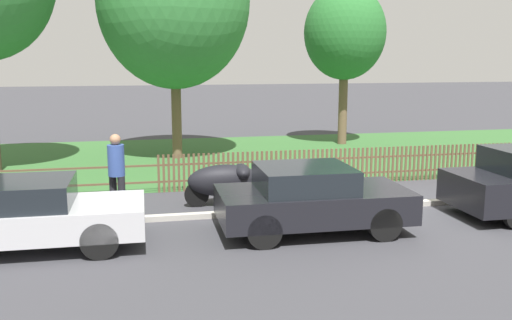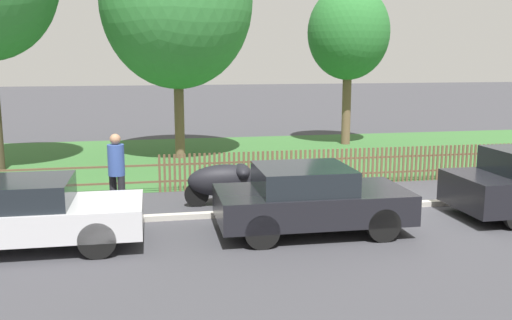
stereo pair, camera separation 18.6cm
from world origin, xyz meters
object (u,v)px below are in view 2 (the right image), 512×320
object	(u,v)px
tree_mid_park	(348,33)
pedestrian_near_fence	(116,169)
parked_car_silver_hatchback	(25,213)
covered_motorcycle	(226,180)
tree_behind_motorcycle	(177,1)
parked_car_black_saloon	(310,198)

from	to	relation	value
tree_mid_park	pedestrian_near_fence	bearing A→B (deg)	-134.14
parked_car_silver_hatchback	pedestrian_near_fence	world-z (taller)	pedestrian_near_fence
parked_car_silver_hatchback	covered_motorcycle	distance (m)	4.72
parked_car_silver_hatchback	tree_behind_motorcycle	size ratio (longest dim) A/B	0.50
covered_motorcycle	pedestrian_near_fence	xyz separation A→B (m)	(-2.51, -0.26, 0.42)
parked_car_black_saloon	tree_mid_park	world-z (taller)	tree_mid_park
parked_car_black_saloon	tree_behind_motorcycle	distance (m)	10.47
pedestrian_near_fence	tree_mid_park	bearing A→B (deg)	88.71
parked_car_black_saloon	pedestrian_near_fence	size ratio (longest dim) A/B	2.11
tree_mid_park	covered_motorcycle	bearing A→B (deg)	-125.30
tree_behind_motorcycle	tree_mid_park	world-z (taller)	tree_behind_motorcycle
parked_car_silver_hatchback	tree_mid_park	world-z (taller)	tree_mid_park
tree_mid_park	parked_car_black_saloon	bearing A→B (deg)	-113.34
parked_car_silver_hatchback	parked_car_black_saloon	size ratio (longest dim) A/B	1.08
parked_car_silver_hatchback	covered_motorcycle	world-z (taller)	parked_car_silver_hatchback
parked_car_silver_hatchback	tree_behind_motorcycle	world-z (taller)	tree_behind_motorcycle
parked_car_silver_hatchback	covered_motorcycle	bearing A→B (deg)	30.80
parked_car_black_saloon	tree_mid_park	size ratio (longest dim) A/B	0.61
parked_car_black_saloon	covered_motorcycle	size ratio (longest dim) A/B	2.02
parked_car_silver_hatchback	tree_mid_park	distance (m)	15.47
covered_motorcycle	pedestrian_near_fence	world-z (taller)	pedestrian_near_fence
covered_motorcycle	tree_behind_motorcycle	distance (m)	8.27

